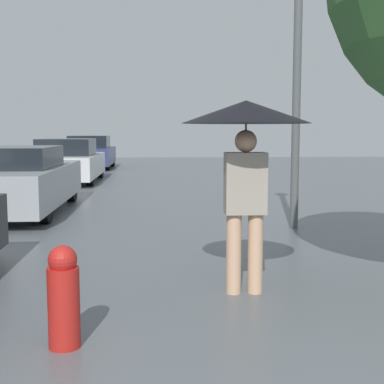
{
  "coord_description": "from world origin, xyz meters",
  "views": [
    {
      "loc": [
        -0.52,
        -1.6,
        1.55
      ],
      "look_at": [
        -0.19,
        3.35,
        0.98
      ],
      "focal_mm": 50.0,
      "sensor_mm": 36.0,
      "label": 1
    }
  ],
  "objects_px": {
    "parked_car_second": "(15,180)",
    "parked_car_third": "(68,162)",
    "pedestrian": "(246,133)",
    "street_lamp": "(297,62)",
    "fire_hydrant": "(64,297)",
    "parked_car_farthest": "(90,153)"
  },
  "relations": [
    {
      "from": "street_lamp",
      "to": "pedestrian",
      "type": "bearing_deg",
      "value": -111.91
    },
    {
      "from": "pedestrian",
      "to": "parked_car_third",
      "type": "height_order",
      "value": "pedestrian"
    },
    {
      "from": "pedestrian",
      "to": "street_lamp",
      "type": "relative_size",
      "value": 0.46
    },
    {
      "from": "parked_car_second",
      "to": "fire_hydrant",
      "type": "distance_m",
      "value": 6.96
    },
    {
      "from": "parked_car_second",
      "to": "parked_car_farthest",
      "type": "bearing_deg",
      "value": 90.32
    },
    {
      "from": "parked_car_third",
      "to": "parked_car_farthest",
      "type": "relative_size",
      "value": 1.09
    },
    {
      "from": "pedestrian",
      "to": "parked_car_third",
      "type": "distance_m",
      "value": 12.12
    },
    {
      "from": "pedestrian",
      "to": "street_lamp",
      "type": "bearing_deg",
      "value": 68.09
    },
    {
      "from": "pedestrian",
      "to": "parked_car_farthest",
      "type": "height_order",
      "value": "pedestrian"
    },
    {
      "from": "parked_car_second",
      "to": "parked_car_farthest",
      "type": "xyz_separation_m",
      "value": [
        -0.07,
        12.16,
        0.03
      ]
    },
    {
      "from": "street_lamp",
      "to": "parked_car_farthest",
      "type": "bearing_deg",
      "value": 109.21
    },
    {
      "from": "parked_car_third",
      "to": "pedestrian",
      "type": "bearing_deg",
      "value": -72.98
    },
    {
      "from": "pedestrian",
      "to": "parked_car_third",
      "type": "bearing_deg",
      "value": 107.02
    },
    {
      "from": "parked_car_second",
      "to": "street_lamp",
      "type": "xyz_separation_m",
      "value": [
        4.9,
        -2.09,
        2.0
      ]
    },
    {
      "from": "pedestrian",
      "to": "parked_car_farthest",
      "type": "bearing_deg",
      "value": 101.6
    },
    {
      "from": "street_lamp",
      "to": "fire_hydrant",
      "type": "xyz_separation_m",
      "value": [
        -2.85,
        -4.56,
        -2.23
      ]
    },
    {
      "from": "fire_hydrant",
      "to": "parked_car_second",
      "type": "bearing_deg",
      "value": 107.1
    },
    {
      "from": "parked_car_second",
      "to": "parked_car_third",
      "type": "xyz_separation_m",
      "value": [
        0.01,
        6.11,
        0.01
      ]
    },
    {
      "from": "parked_car_second",
      "to": "parked_car_third",
      "type": "distance_m",
      "value": 6.11
    },
    {
      "from": "pedestrian",
      "to": "parked_car_farthest",
      "type": "xyz_separation_m",
      "value": [
        -3.61,
        17.61,
        -0.89
      ]
    },
    {
      "from": "parked_car_farthest",
      "to": "fire_hydrant",
      "type": "relative_size",
      "value": 5.23
    },
    {
      "from": "parked_car_third",
      "to": "fire_hydrant",
      "type": "relative_size",
      "value": 5.69
    }
  ]
}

